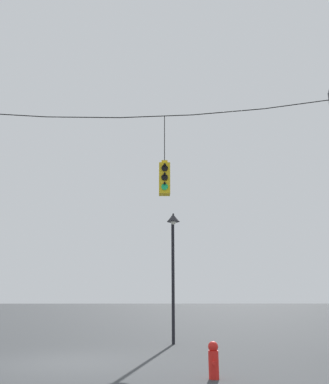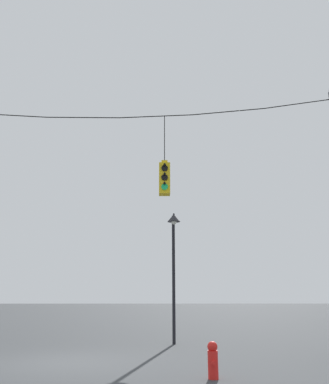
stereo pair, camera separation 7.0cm
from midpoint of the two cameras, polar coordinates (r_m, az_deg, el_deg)
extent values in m
plane|color=#383A3D|center=(11.18, -15.09, -23.87)|extent=(200.00, 200.00, 0.00)
cylinder|color=black|center=(13.32, -22.63, 10.81)|extent=(2.37, 0.03, 0.16)
cylinder|color=black|center=(12.63, -12.43, 11.06)|extent=(2.37, 0.03, 0.03)
cylinder|color=black|center=(12.42, -1.42, 11.46)|extent=(2.37, 0.03, 0.16)
cylinder|color=black|center=(12.72, 9.55, 11.96)|extent=(2.37, 0.03, 0.28)
cylinder|color=black|center=(13.49, 19.65, 12.51)|extent=(2.37, 0.03, 0.40)
cube|color=yellow|center=(11.60, -0.17, 1.96)|extent=(0.34, 0.34, 1.00)
cube|color=yellow|center=(11.78, -0.17, 4.50)|extent=(0.19, 0.19, 0.10)
cylinder|color=black|center=(12.09, -0.17, 8.18)|extent=(0.02, 0.02, 1.55)
cylinder|color=black|center=(11.52, -0.15, 3.66)|extent=(0.20, 0.03, 0.20)
cylinder|color=black|center=(11.51, -0.15, 4.16)|extent=(0.07, 0.12, 0.07)
cylinder|color=black|center=(11.42, -0.15, 2.25)|extent=(0.20, 0.03, 0.20)
cylinder|color=black|center=(11.41, -0.15, 2.75)|extent=(0.07, 0.12, 0.07)
cylinder|color=#19C666|center=(11.33, -0.16, 0.81)|extent=(0.20, 0.03, 0.20)
cylinder|color=black|center=(11.32, -0.15, 1.31)|extent=(0.07, 0.12, 0.07)
cylinder|color=black|center=(14.86, 1.17, -12.85)|extent=(0.12, 0.12, 4.85)
cylinder|color=black|center=(14.90, 1.17, -3.62)|extent=(0.07, 0.55, 0.07)
cone|color=#232328|center=(14.60, 1.21, -3.97)|extent=(0.50, 0.50, 0.30)
sphere|color=silver|center=(14.57, 1.22, -4.54)|extent=(0.22, 0.22, 0.22)
cylinder|color=red|center=(8.88, 7.25, -24.65)|extent=(0.22, 0.22, 0.56)
sphere|color=red|center=(8.83, 7.17, -22.34)|extent=(0.22, 0.22, 0.22)
cylinder|color=red|center=(8.74, 7.38, -24.43)|extent=(0.09, 0.10, 0.09)
camera|label=1|loc=(0.03, -90.17, 0.05)|focal=35.00mm
camera|label=2|loc=(0.03, 89.83, -0.05)|focal=35.00mm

